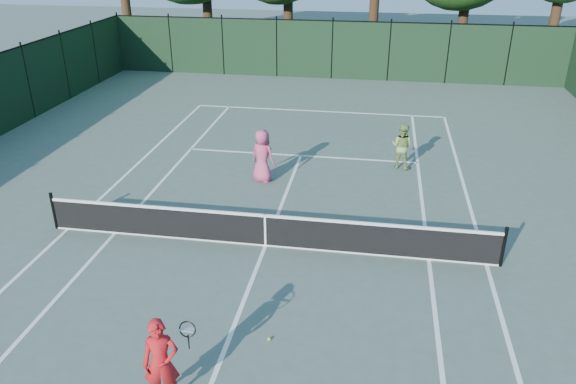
% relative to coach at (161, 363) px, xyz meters
% --- Properties ---
extents(ground, '(90.00, 90.00, 0.00)m').
position_rel_coach_xyz_m(ground, '(0.67, 5.41, -0.84)').
color(ground, '#4A5A52').
rests_on(ground, ground).
extents(sideline_doubles_left, '(0.10, 23.77, 0.01)m').
position_rel_coach_xyz_m(sideline_doubles_left, '(-4.82, 5.41, -0.84)').
color(sideline_doubles_left, white).
rests_on(sideline_doubles_left, ground).
extents(sideline_doubles_right, '(0.10, 23.77, 0.01)m').
position_rel_coach_xyz_m(sideline_doubles_right, '(6.15, 5.41, -0.84)').
color(sideline_doubles_right, white).
rests_on(sideline_doubles_right, ground).
extents(sideline_singles_left, '(0.10, 23.77, 0.01)m').
position_rel_coach_xyz_m(sideline_singles_left, '(-3.45, 5.41, -0.84)').
color(sideline_singles_left, white).
rests_on(sideline_singles_left, ground).
extents(sideline_singles_right, '(0.10, 23.77, 0.01)m').
position_rel_coach_xyz_m(sideline_singles_right, '(4.78, 5.41, -0.84)').
color(sideline_singles_right, white).
rests_on(sideline_singles_right, ground).
extents(baseline_far, '(10.97, 0.10, 0.01)m').
position_rel_coach_xyz_m(baseline_far, '(0.67, 17.29, -0.84)').
color(baseline_far, white).
rests_on(baseline_far, ground).
extents(service_line_far, '(8.23, 0.10, 0.01)m').
position_rel_coach_xyz_m(service_line_far, '(0.67, 11.81, -0.84)').
color(service_line_far, white).
rests_on(service_line_far, ground).
extents(center_service_line, '(0.10, 12.80, 0.01)m').
position_rel_coach_xyz_m(center_service_line, '(0.67, 5.41, -0.84)').
color(center_service_line, white).
rests_on(center_service_line, ground).
extents(tennis_net, '(11.69, 0.09, 1.06)m').
position_rel_coach_xyz_m(tennis_net, '(0.67, 5.41, -0.37)').
color(tennis_net, black).
rests_on(tennis_net, ground).
extents(fence_far, '(24.00, 0.05, 3.00)m').
position_rel_coach_xyz_m(fence_far, '(0.67, 23.41, 0.66)').
color(fence_far, black).
rests_on(fence_far, ground).
extents(coach, '(0.84, 0.79, 1.68)m').
position_rel_coach_xyz_m(coach, '(0.00, 0.00, 0.00)').
color(coach, red).
rests_on(coach, ground).
extents(player_pink, '(0.99, 0.83, 1.72)m').
position_rel_coach_xyz_m(player_pink, '(-0.23, 9.43, 0.02)').
color(player_pink, '#C5456C').
rests_on(player_pink, ground).
extents(player_green, '(0.92, 0.84, 1.55)m').
position_rel_coach_xyz_m(player_green, '(4.17, 11.29, -0.07)').
color(player_green, '#83A552').
rests_on(player_green, ground).
extents(loose_ball_midcourt, '(0.07, 0.07, 0.07)m').
position_rel_coach_xyz_m(loose_ball_midcourt, '(1.47, 1.83, -0.81)').
color(loose_ball_midcourt, '#BECD2A').
rests_on(loose_ball_midcourt, ground).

